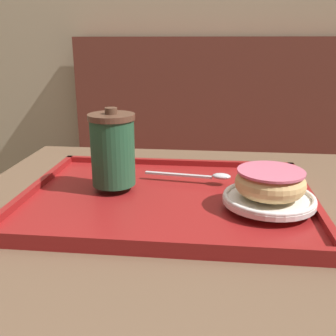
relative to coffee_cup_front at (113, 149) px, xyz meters
name	(u,v)px	position (x,y,z in m)	size (l,w,h in m)	color
booth_bench	(208,210)	(0.17, 0.83, -0.48)	(1.13, 0.44, 1.00)	brown
cafe_table	(180,292)	(0.13, -0.03, -0.27)	(0.80, 0.74, 0.71)	brown
serving_tray	(168,198)	(0.10, -0.02, -0.08)	(0.50, 0.38, 0.02)	maroon
coffee_cup_front	(113,149)	(0.00, 0.00, 0.00)	(0.08, 0.08, 0.14)	#235638
plate_with_chocolate_donut	(269,198)	(0.27, -0.06, -0.06)	(0.15, 0.15, 0.01)	white
donut_chocolate_glazed	(270,182)	(0.27, -0.06, -0.03)	(0.11, 0.11, 0.04)	#DBB270
spoon	(207,176)	(0.17, 0.05, -0.06)	(0.17, 0.04, 0.01)	silver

